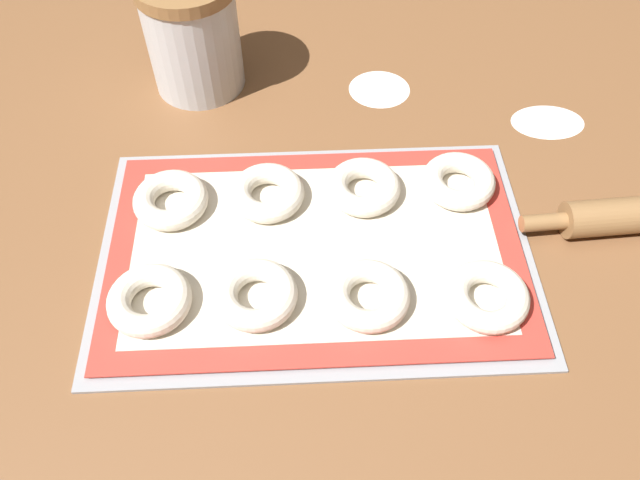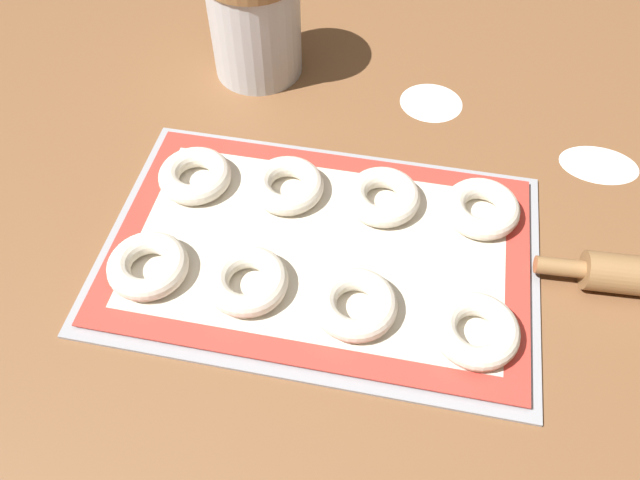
{
  "view_description": "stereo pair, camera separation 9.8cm",
  "coord_description": "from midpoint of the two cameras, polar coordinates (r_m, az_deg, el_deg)",
  "views": [
    {
      "loc": [
        -0.0,
        -0.4,
        0.56
      ],
      "look_at": [
        0.01,
        0.01,
        0.02
      ],
      "focal_mm": 35.0,
      "sensor_mm": 36.0,
      "label": 1
    },
    {
      "loc": [
        0.09,
        -0.39,
        0.56
      ],
      "look_at": [
        0.01,
        0.01,
        0.02
      ],
      "focal_mm": 35.0,
      "sensor_mm": 36.0,
      "label": 2
    }
  ],
  "objects": [
    {
      "name": "bagel_back_mid_left",
      "position": [
        0.72,
        -8.33,
        3.96
      ],
      "size": [
        0.09,
        0.09,
        0.02
      ],
      "color": "silver",
      "rests_on": "baking_mat"
    },
    {
      "name": "flour_patch_near",
      "position": [
        0.87,
        17.44,
        10.06
      ],
      "size": [
        0.1,
        0.07,
        0.0
      ],
      "color": "white",
      "rests_on": "ground_plane"
    },
    {
      "name": "bagel_back_far_right",
      "position": [
        0.74,
        9.27,
        5.01
      ],
      "size": [
        0.09,
        0.09,
        0.02
      ],
      "color": "silver",
      "rests_on": "baking_mat"
    },
    {
      "name": "bagel_front_far_right",
      "position": [
        0.64,
        11.33,
        -5.5
      ],
      "size": [
        0.09,
        0.09,
        0.02
      ],
      "color": "silver",
      "rests_on": "baking_mat"
    },
    {
      "name": "bagel_front_mid_right",
      "position": [
        0.63,
        0.47,
        -5.51
      ],
      "size": [
        0.09,
        0.09,
        0.02
      ],
      "color": "silver",
      "rests_on": "baking_mat"
    },
    {
      "name": "baking_tray",
      "position": [
        0.69,
        -4.03,
        -1.36
      ],
      "size": [
        0.48,
        0.31,
        0.01
      ],
      "color": "#93969B",
      "rests_on": "ground_plane"
    },
    {
      "name": "bagel_front_far_left",
      "position": [
        0.67,
        -19.06,
        -5.61
      ],
      "size": [
        0.09,
        0.09,
        0.02
      ],
      "color": "silver",
      "rests_on": "baking_mat"
    },
    {
      "name": "bagel_back_far_left",
      "position": [
        0.74,
        -16.85,
        3.2
      ],
      "size": [
        0.09,
        0.09,
        0.02
      ],
      "color": "silver",
      "rests_on": "baking_mat"
    },
    {
      "name": "ground_plane",
      "position": [
        0.69,
        -5.17,
        -2.24
      ],
      "size": [
        2.8,
        2.8,
        0.0
      ],
      "primitive_type": "plane",
      "color": "brown"
    },
    {
      "name": "flour_canister",
      "position": [
        0.88,
        -14.55,
        17.55
      ],
      "size": [
        0.13,
        0.13,
        0.15
      ],
      "color": "silver",
      "rests_on": "ground_plane"
    },
    {
      "name": "baking_mat",
      "position": [
        0.68,
        -4.06,
        -1.1
      ],
      "size": [
        0.45,
        0.29,
        0.0
      ],
      "color": "red",
      "rests_on": "baking_tray"
    },
    {
      "name": "bagel_back_mid_right",
      "position": [
        0.72,
        0.54,
        4.54
      ],
      "size": [
        0.09,
        0.09,
        0.02
      ],
      "color": "silver",
      "rests_on": "baking_mat"
    },
    {
      "name": "bagel_front_mid_left",
      "position": [
        0.64,
        -9.81,
        -5.36
      ],
      "size": [
        0.09,
        0.09,
        0.02
      ],
      "color": "silver",
      "rests_on": "baking_mat"
    },
    {
      "name": "flour_patch_far",
      "position": [
        0.88,
        2.58,
        13.46
      ],
      "size": [
        0.08,
        0.08,
        0.0
      ],
      "color": "white",
      "rests_on": "ground_plane"
    }
  ]
}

